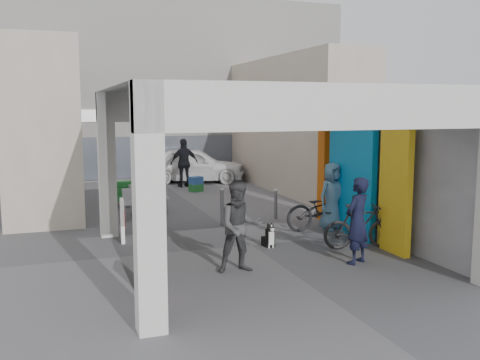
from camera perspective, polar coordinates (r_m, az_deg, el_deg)
name	(u,v)px	position (r m, az deg, el deg)	size (l,w,h in m)	color
ground	(251,245)	(12.37, 1.23, -6.96)	(90.00, 90.00, 0.00)	#535358
arcade_canopy	(289,147)	(11.44, 5.25, 3.52)	(6.40, 6.45, 6.40)	silver
far_building	(147,89)	(25.56, -9.92, 9.54)	(18.00, 4.08, 8.00)	white
plaza_bldg_left	(43,127)	(18.72, -20.26, 5.31)	(2.00, 9.00, 5.00)	beige
plaza_bldg_right	(293,124)	(20.64, 5.71, 5.93)	(2.00, 9.00, 5.00)	beige
bollard_left	(163,210)	(14.01, -8.19, -3.24)	(0.09, 0.09, 0.98)	gray
bollard_center	(222,207)	(14.30, -1.93, -2.94)	(0.09, 0.09, 0.98)	gray
bollard_right	(276,204)	(15.21, 3.84, -2.62)	(0.09, 0.09, 0.81)	gray
advert_board_near	(153,269)	(9.02, -9.30, -9.33)	(0.19, 0.56, 1.00)	white
advert_board_far	(123,220)	(12.89, -12.42, -4.23)	(0.14, 0.55, 1.00)	white
cafe_set	(144,205)	(15.94, -10.24, -2.62)	(1.42, 1.15, 0.86)	#A5A4AA
produce_stand	(128,196)	(17.53, -11.90, -1.70)	(1.19, 0.65, 0.79)	black
crate_stack	(196,184)	(20.16, -4.72, -0.43)	(0.55, 0.49, 0.56)	#1B5F24
border_collie	(269,237)	(12.17, 3.14, -6.10)	(0.21, 0.41, 0.57)	black
man_with_dog	(357,221)	(11.02, 12.40, -4.26)	(0.64, 0.42, 1.76)	black
man_back_turned	(240,227)	(10.23, -0.01, -5.01)	(0.85, 0.67, 1.76)	#424245
man_elderly	(333,196)	(13.90, 9.85, -1.74)	(0.86, 0.56, 1.75)	#5685A8
man_crates	(184,163)	(21.28, -5.97, 1.83)	(1.13, 0.47, 1.92)	black
bicycle_front	(324,209)	(13.93, 8.93, -3.11)	(0.71, 2.05, 1.07)	black
bicycle_rear	(361,226)	(12.23, 12.73, -4.86)	(0.48, 1.70, 1.02)	black
white_van	(193,165)	(22.64, -5.00, 1.62)	(1.74, 4.31, 1.47)	white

